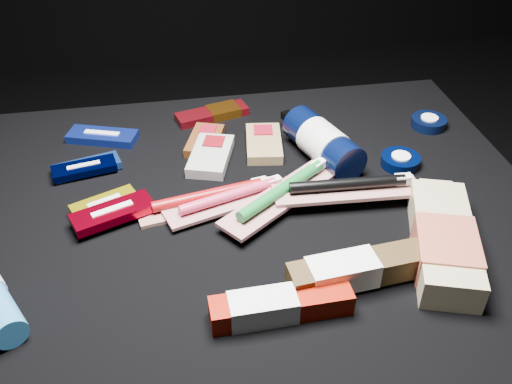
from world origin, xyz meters
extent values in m
plane|color=black|center=(0.00, 0.00, 0.00)|extent=(3.00, 3.00, 0.00)
cube|color=black|center=(0.00, 0.00, 0.20)|extent=(0.98, 0.78, 0.40)
cube|color=#162C9F|center=(-0.24, 0.25, 0.41)|extent=(0.14, 0.09, 0.02)
cube|color=silver|center=(-0.24, 0.25, 0.41)|extent=(0.07, 0.03, 0.02)
cube|color=navy|center=(-0.27, 0.15, 0.41)|extent=(0.12, 0.07, 0.01)
cube|color=silver|center=(-0.27, 0.15, 0.41)|extent=(0.06, 0.03, 0.02)
cube|color=black|center=(-0.27, 0.14, 0.41)|extent=(0.12, 0.06, 0.01)
cube|color=beige|center=(-0.27, 0.14, 0.41)|extent=(0.06, 0.02, 0.01)
cube|color=yellow|center=(-0.23, 0.03, 0.41)|extent=(0.11, 0.08, 0.01)
cube|color=beige|center=(-0.23, 0.03, 0.41)|extent=(0.05, 0.03, 0.01)
cube|color=#6C000F|center=(-0.22, 0.00, 0.42)|extent=(0.14, 0.09, 0.01)
cube|color=silver|center=(-0.22, 0.00, 0.42)|extent=(0.07, 0.04, 0.02)
cube|color=#532A10|center=(-0.05, 0.20, 0.41)|extent=(0.09, 0.12, 0.02)
cube|color=maroon|center=(-0.04, 0.23, 0.41)|extent=(0.04, 0.04, 0.02)
cube|color=#9E9D97|center=(-0.05, 0.14, 0.41)|extent=(0.10, 0.14, 0.02)
cube|color=maroon|center=(-0.04, 0.18, 0.41)|extent=(0.05, 0.05, 0.02)
cube|color=olive|center=(0.06, 0.17, 0.41)|extent=(0.08, 0.13, 0.02)
cube|color=maroon|center=(0.06, 0.20, 0.41)|extent=(0.04, 0.04, 0.02)
cube|color=maroon|center=(-0.03, 0.30, 0.41)|extent=(0.15, 0.08, 0.02)
cube|color=#8B4B11|center=(0.00, 0.31, 0.41)|extent=(0.07, 0.06, 0.02)
cylinder|color=black|center=(0.16, 0.12, 0.43)|extent=(0.12, 0.18, 0.07)
cylinder|color=silver|center=(0.16, 0.11, 0.44)|extent=(0.09, 0.09, 0.07)
cylinder|color=black|center=(0.12, 0.21, 0.43)|extent=(0.03, 0.03, 0.02)
cube|color=black|center=(0.12, 0.23, 0.43)|extent=(0.03, 0.03, 0.02)
cylinder|color=black|center=(0.40, 0.19, 0.41)|extent=(0.07, 0.07, 0.02)
cylinder|color=white|center=(0.40, 0.19, 0.41)|extent=(0.03, 0.03, 0.02)
cylinder|color=black|center=(0.29, 0.07, 0.41)|extent=(0.07, 0.07, 0.02)
cylinder|color=white|center=(0.29, 0.07, 0.41)|extent=(0.03, 0.03, 0.02)
cube|color=tan|center=(0.26, -0.16, 0.42)|extent=(0.15, 0.25, 0.05)
cube|color=#A34D37|center=(0.26, -0.18, 0.43)|extent=(0.11, 0.13, 0.05)
cube|color=tan|center=(0.30, -0.05, 0.42)|extent=(0.06, 0.04, 0.03)
cylinder|color=teal|center=(-0.35, -0.19, 0.42)|extent=(0.08, 0.10, 0.04)
cube|color=#B2ADA7|center=(-0.06, 0.02, 0.40)|extent=(0.24, 0.10, 0.01)
cylinder|color=maroon|center=(-0.06, 0.02, 0.42)|extent=(0.19, 0.05, 0.02)
cube|color=silver|center=(0.03, 0.04, 0.42)|extent=(0.03, 0.02, 0.01)
cube|color=#B7B1AB|center=(-0.03, 0.00, 0.41)|extent=(0.22, 0.11, 0.01)
cylinder|color=#BA2C4E|center=(-0.03, 0.00, 0.42)|extent=(0.17, 0.07, 0.02)
cube|color=white|center=(0.05, 0.03, 0.42)|extent=(0.03, 0.02, 0.01)
cube|color=#B6AEAA|center=(0.05, -0.01, 0.42)|extent=(0.23, 0.19, 0.01)
cylinder|color=#136626|center=(0.05, -0.01, 0.43)|extent=(0.17, 0.13, 0.02)
cube|color=white|center=(0.13, 0.05, 0.43)|extent=(0.03, 0.03, 0.01)
cube|color=#BDB5B0|center=(0.16, -0.02, 0.42)|extent=(0.24, 0.07, 0.01)
cylinder|color=black|center=(0.16, -0.02, 0.44)|extent=(0.19, 0.03, 0.02)
cube|color=#BBBBB7|center=(0.25, -0.02, 0.44)|extent=(0.03, 0.02, 0.01)
cube|color=#890E00|center=(0.01, -0.23, 0.42)|extent=(0.19, 0.05, 0.03)
cube|color=silver|center=(-0.02, -0.24, 0.42)|extent=(0.09, 0.05, 0.04)
cube|color=#362612|center=(0.13, -0.19, 0.42)|extent=(0.21, 0.06, 0.04)
cube|color=silver|center=(0.10, -0.20, 0.43)|extent=(0.10, 0.06, 0.04)
camera|label=1|loc=(-0.11, -0.72, 0.99)|focal=40.00mm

